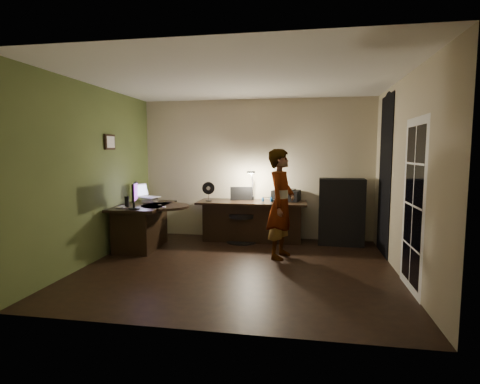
% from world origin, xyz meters
% --- Properties ---
extents(floor, '(4.50, 4.00, 0.01)m').
position_xyz_m(floor, '(0.00, 0.00, -0.01)').
color(floor, black).
rests_on(floor, ground).
extents(ceiling, '(4.50, 4.00, 0.01)m').
position_xyz_m(ceiling, '(0.00, 0.00, 2.71)').
color(ceiling, silver).
rests_on(ceiling, floor).
extents(wall_back, '(4.50, 0.01, 2.70)m').
position_xyz_m(wall_back, '(0.00, 2.00, 1.35)').
color(wall_back, '#B7AB8A').
rests_on(wall_back, floor).
extents(wall_front, '(4.50, 0.01, 2.70)m').
position_xyz_m(wall_front, '(0.00, -2.00, 1.35)').
color(wall_front, '#B7AB8A').
rests_on(wall_front, floor).
extents(wall_left, '(0.01, 4.00, 2.70)m').
position_xyz_m(wall_left, '(-2.25, 0.00, 1.35)').
color(wall_left, '#B7AB8A').
rests_on(wall_left, floor).
extents(wall_right, '(0.01, 4.00, 2.70)m').
position_xyz_m(wall_right, '(2.25, 0.00, 1.35)').
color(wall_right, '#B7AB8A').
rests_on(wall_right, floor).
extents(green_wall_overlay, '(0.00, 4.00, 2.70)m').
position_xyz_m(green_wall_overlay, '(-2.24, 0.00, 1.35)').
color(green_wall_overlay, '#4A592B').
rests_on(green_wall_overlay, floor).
extents(arched_doorway, '(0.01, 0.90, 2.60)m').
position_xyz_m(arched_doorway, '(2.24, 1.15, 1.30)').
color(arched_doorway, black).
rests_on(arched_doorway, floor).
extents(french_door, '(0.02, 0.92, 2.10)m').
position_xyz_m(french_door, '(2.24, -0.55, 1.05)').
color(french_door, white).
rests_on(french_door, floor).
extents(framed_picture, '(0.04, 0.30, 0.25)m').
position_xyz_m(framed_picture, '(-2.22, 0.45, 1.85)').
color(framed_picture, black).
rests_on(framed_picture, wall_left).
extents(desk_left, '(0.89, 1.37, 0.77)m').
position_xyz_m(desk_left, '(-1.83, 0.80, 0.39)').
color(desk_left, black).
rests_on(desk_left, floor).
extents(desk_right, '(2.05, 0.75, 0.76)m').
position_xyz_m(desk_right, '(-0.02, 1.63, 0.38)').
color(desk_right, black).
rests_on(desk_right, floor).
extents(cabinet, '(0.82, 0.43, 1.21)m').
position_xyz_m(cabinet, '(1.62, 1.67, 0.60)').
color(cabinet, black).
rests_on(cabinet, floor).
extents(laptop_stand, '(0.25, 0.22, 0.09)m').
position_xyz_m(laptop_stand, '(-1.81, 1.06, 0.83)').
color(laptop_stand, silver).
rests_on(laptop_stand, desk_left).
extents(laptop, '(0.43, 0.42, 0.24)m').
position_xyz_m(laptop, '(-1.81, 1.06, 0.99)').
color(laptop, silver).
rests_on(laptop, laptop_stand).
extents(monitor, '(0.23, 0.47, 0.30)m').
position_xyz_m(monitor, '(-1.75, 0.30, 0.93)').
color(monitor, black).
rests_on(monitor, desk_left).
extents(mouse, '(0.08, 0.10, 0.03)m').
position_xyz_m(mouse, '(-1.29, 0.44, 0.80)').
color(mouse, silver).
rests_on(mouse, desk_left).
extents(phone, '(0.10, 0.13, 0.01)m').
position_xyz_m(phone, '(-1.49, 0.73, 0.78)').
color(phone, black).
rests_on(phone, desk_left).
extents(pen, '(0.04, 0.14, 0.01)m').
position_xyz_m(pen, '(-1.95, 0.53, 0.79)').
color(pen, black).
rests_on(pen, desk_left).
extents(speaker, '(0.08, 0.08, 0.18)m').
position_xyz_m(speaker, '(-1.95, 0.46, 0.87)').
color(speaker, black).
rests_on(speaker, desk_left).
extents(notepad, '(0.15, 0.21, 0.01)m').
position_xyz_m(notepad, '(-2.02, 0.43, 0.79)').
color(notepad, silver).
rests_on(notepad, desk_left).
extents(desk_fan, '(0.25, 0.17, 0.36)m').
position_xyz_m(desk_fan, '(-0.83, 1.50, 0.95)').
color(desk_fan, black).
rests_on(desk_fan, desk_right).
extents(headphones, '(0.21, 0.14, 0.09)m').
position_xyz_m(headphones, '(0.26, 1.61, 0.82)').
color(headphones, '#0A428E').
rests_on(headphones, desk_right).
extents(printer, '(0.55, 0.46, 0.22)m').
position_xyz_m(printer, '(0.61, 1.80, 0.88)').
color(printer, black).
rests_on(printer, desk_right).
extents(desk_lamp, '(0.24, 0.30, 0.59)m').
position_xyz_m(desk_lamp, '(-0.04, 1.83, 1.06)').
color(desk_lamp, black).
rests_on(desk_lamp, desk_right).
extents(office_chair, '(0.68, 0.68, 1.02)m').
position_xyz_m(office_chair, '(-0.20, 1.52, 0.51)').
color(office_chair, black).
rests_on(office_chair, floor).
extents(person, '(0.56, 0.70, 1.74)m').
position_xyz_m(person, '(0.58, 0.63, 0.87)').
color(person, '#D8A88C').
rests_on(person, floor).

